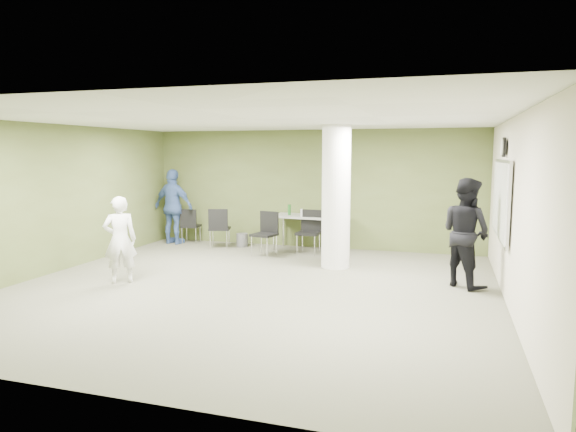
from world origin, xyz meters
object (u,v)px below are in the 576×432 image
(man_blue, at_px, (174,207))
(folding_table, at_px, (309,218))
(chair_back_left, at_px, (190,223))
(man_black, at_px, (466,233))
(woman_white, at_px, (120,240))

(man_blue, bearing_deg, folding_table, -169.02)
(chair_back_left, bearing_deg, folding_table, 169.89)
(man_black, bearing_deg, man_blue, 25.86)
(woman_white, height_order, man_blue, man_blue)
(woman_white, bearing_deg, man_blue, -110.90)
(folding_table, height_order, woman_white, woman_white)
(folding_table, relative_size, man_black, 0.95)
(chair_back_left, relative_size, man_blue, 0.47)
(chair_back_left, relative_size, man_black, 0.47)
(chair_back_left, height_order, man_blue, man_blue)
(chair_back_left, height_order, woman_white, woman_white)
(chair_back_left, distance_m, man_black, 6.88)
(chair_back_left, xyz_separation_m, man_black, (6.45, -2.36, 0.42))
(man_blue, bearing_deg, woman_white, 114.77)
(man_black, bearing_deg, chair_back_left, 23.61)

